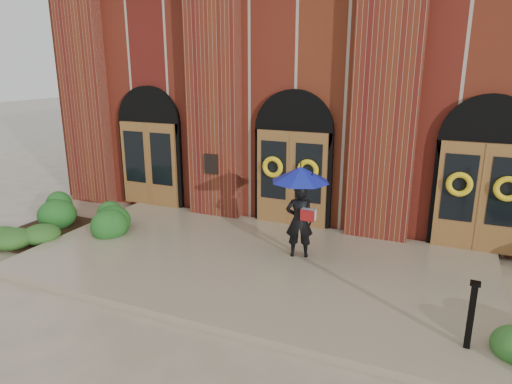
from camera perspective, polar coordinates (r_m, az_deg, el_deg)
The scene contains 7 objects.
ground at distance 10.07m, azimuth -0.88°, elevation -9.58°, with size 90.00×90.00×0.00m, color tan.
landing at distance 10.16m, azimuth -0.53°, elevation -8.87°, with size 10.00×5.30×0.15m, color gray.
church_building at distance 17.50m, azimuth 11.27°, elevation 12.81°, with size 16.20×12.53×7.00m.
man_with_umbrella at distance 9.90m, azimuth 5.55°, elevation -0.32°, with size 1.62×1.62×2.05m.
metal_post at distance 7.72m, azimuth 25.30°, elevation -13.59°, with size 0.16×0.16×1.09m.
hedge_wall_left at distance 13.15m, azimuth -21.08°, elevation -2.76°, with size 2.91×1.16×0.75m, color #1E541C.
hedge_front_left at distance 12.74m, azimuth -26.61°, elevation -4.72°, with size 1.24×1.06×0.44m, color #29561D.
Camera 1 is at (3.75, -8.29, 4.31)m, focal length 32.00 mm.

